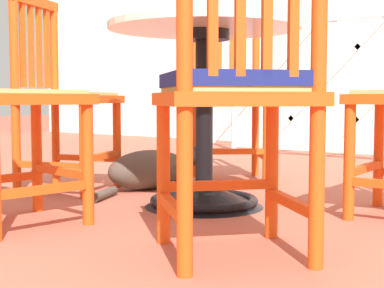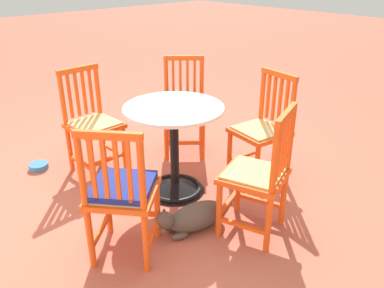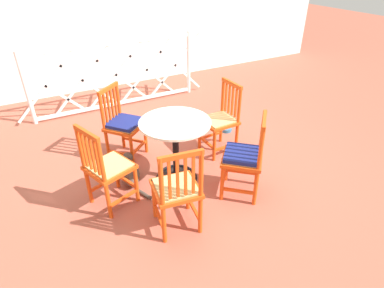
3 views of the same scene
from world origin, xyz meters
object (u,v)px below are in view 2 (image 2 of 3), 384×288
Objects in this scene: orange_chair_facing_out at (258,176)px; orange_chair_tucked_in at (184,108)px; orange_chair_at_corner at (262,131)px; tabby_cat at (192,218)px; orange_chair_by_planter at (93,125)px; orange_chair_near_fence at (122,193)px; cafe_table at (175,160)px; pet_water_bowl at (39,166)px.

orange_chair_facing_out is 1.00× the size of orange_chair_tucked_in.
orange_chair_at_corner is 1.22× the size of tabby_cat.
orange_chair_by_planter is 1.20m from orange_chair_near_fence.
orange_chair_at_corner and orange_chair_tucked_in have the same top height.
orange_chair_near_fence is 1.40m from orange_chair_at_corner.
cafe_table is 0.83× the size of orange_chair_by_planter.
tabby_cat is (-0.15, 0.93, -0.34)m from orange_chair_at_corner.
orange_chair_facing_out and orange_chair_tucked_in have the same top height.
orange_chair_tucked_in reaches higher than pet_water_bowl.
pet_water_bowl is at bearing 63.20° from orange_chair_tucked_in.
orange_chair_facing_out is at bearing 126.09° from orange_chair_at_corner.
orange_chair_at_corner is 0.84m from orange_chair_tucked_in.
orange_chair_tucked_in is at bearing 8.70° from orange_chair_at_corner.
tabby_cat is at bearing 140.61° from orange_chair_tucked_in.
orange_chair_facing_out is 1.37m from orange_chair_tucked_in.
orange_chair_at_corner is 1.00m from tabby_cat.
cafe_table is at bearing -149.41° from pet_water_bowl.
tabby_cat is at bearing 152.51° from cafe_table.
orange_chair_facing_out is (-0.42, -0.78, -0.01)m from orange_chair_near_fence.
orange_chair_by_planter is 1.45m from orange_chair_at_corner.
orange_chair_by_planter is 1.27m from tabby_cat.
cafe_table is at bearing 132.30° from orange_chair_tucked_in.
pet_water_bowl is (1.45, 1.35, -0.41)m from orange_chair_at_corner.
orange_chair_near_fence is at bearing 76.53° from tabby_cat.
cafe_table is 0.79m from orange_chair_facing_out.
cafe_table is at bearing 4.64° from orange_chair_facing_out.
orange_chair_facing_out is (-0.77, -0.06, 0.15)m from cafe_table.
cafe_table is at bearing -63.69° from orange_chair_near_fence.
tabby_cat is (-1.23, -0.03, -0.34)m from orange_chair_by_planter.
tabby_cat is at bearing 99.09° from orange_chair_at_corner.
orange_chair_tucked_in is at bearing -21.13° from orange_chair_facing_out.
orange_chair_facing_out and orange_chair_at_corner have the same top height.
cafe_table is 4.47× the size of pet_water_bowl.
orange_chair_facing_out is 0.77m from orange_chair_at_corner.
orange_chair_by_planter is at bearing 73.29° from orange_chair_tucked_in.
cafe_table is 0.83× the size of orange_chair_tucked_in.
orange_chair_near_fence is at bearing 158.38° from orange_chair_by_planter.
cafe_table is 0.83× the size of orange_chair_facing_out.
cafe_table is 0.82m from orange_chair_near_fence.
cafe_table is 0.83× the size of orange_chair_near_fence.
orange_chair_by_planter reaches higher than cafe_table.
pet_water_bowl is at bearing -2.04° from orange_chair_near_fence.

